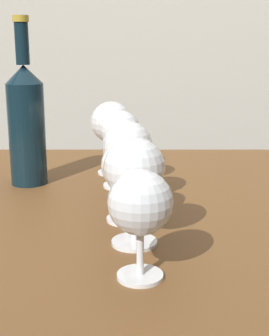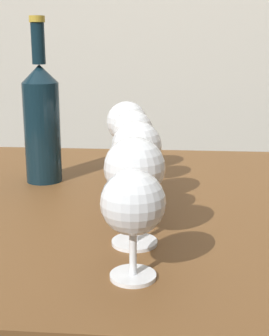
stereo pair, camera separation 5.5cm
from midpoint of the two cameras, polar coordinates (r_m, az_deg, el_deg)
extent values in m
cube|color=brown|center=(0.88, -2.56, -4.70)|extent=(1.29, 0.83, 0.03)
cylinder|color=white|center=(0.60, -1.98, -12.45)|extent=(0.06, 0.06, 0.00)
cylinder|color=white|center=(0.59, -2.01, -9.39)|extent=(0.01, 0.01, 0.07)
sphere|color=white|center=(0.57, -2.07, -4.05)|extent=(0.08, 0.08, 0.08)
ellipsoid|color=maroon|center=(0.57, -2.07, -3.94)|extent=(0.07, 0.07, 0.04)
cylinder|color=white|center=(0.70, -2.27, -8.64)|extent=(0.06, 0.06, 0.00)
cylinder|color=white|center=(0.68, -2.31, -5.41)|extent=(0.01, 0.01, 0.08)
sphere|color=white|center=(0.66, -2.37, 0.00)|extent=(0.08, 0.08, 0.08)
ellipsoid|color=gold|center=(0.66, -2.36, -0.31)|extent=(0.07, 0.07, 0.03)
cylinder|color=white|center=(0.78, -2.93, -5.94)|extent=(0.06, 0.06, 0.00)
cylinder|color=white|center=(0.77, -2.96, -3.73)|extent=(0.01, 0.01, 0.06)
sphere|color=white|center=(0.76, -3.01, 0.25)|extent=(0.08, 0.08, 0.08)
ellipsoid|color=#EACC66|center=(0.76, -3.02, 0.36)|extent=(0.07, 0.07, 0.04)
cylinder|color=white|center=(0.86, -2.82, -3.90)|extent=(0.06, 0.06, 0.00)
cylinder|color=white|center=(0.85, -2.85, -1.55)|extent=(0.01, 0.01, 0.07)
sphere|color=white|center=(0.84, -2.90, 2.56)|extent=(0.09, 0.09, 0.09)
ellipsoid|color=#470A16|center=(0.84, -2.90, 2.22)|extent=(0.08, 0.08, 0.03)
cylinder|color=white|center=(0.96, -3.24, -2.04)|extent=(0.07, 0.07, 0.00)
cylinder|color=white|center=(0.95, -3.28, 0.48)|extent=(0.01, 0.01, 0.08)
sphere|color=white|center=(0.93, -3.34, 4.39)|extent=(0.08, 0.08, 0.08)
ellipsoid|color=#380711|center=(0.93, -3.34, 4.18)|extent=(0.07, 0.07, 0.03)
cylinder|color=white|center=(1.05, -4.10, -0.52)|extent=(0.06, 0.06, 0.00)
cylinder|color=white|center=(1.04, -4.14, 1.69)|extent=(0.01, 0.01, 0.08)
sphere|color=white|center=(1.03, -4.21, 5.34)|extent=(0.09, 0.09, 0.09)
ellipsoid|color=maroon|center=(1.03, -4.21, 5.26)|extent=(0.08, 0.08, 0.04)
cylinder|color=#0F232D|center=(0.99, -13.92, 3.78)|extent=(0.07, 0.07, 0.20)
cone|color=#0F232D|center=(0.97, -14.34, 10.51)|extent=(0.07, 0.07, 0.03)
cylinder|color=#0F232D|center=(0.97, -14.56, 13.82)|extent=(0.03, 0.03, 0.08)
cylinder|color=gold|center=(0.97, -14.73, 16.45)|extent=(0.03, 0.03, 0.01)
camera|label=1|loc=(0.03, -92.37, -0.62)|focal=52.47mm
camera|label=2|loc=(0.03, 87.63, 0.62)|focal=52.47mm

